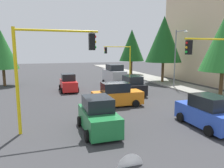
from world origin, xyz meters
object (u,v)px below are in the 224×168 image
object	(u,v)px
tree_roadside_far	(132,45)
traffic_signal_far_left	(119,55)
tree_opposite_side	(2,50)
delivery_van_silver	(114,76)
car_green	(98,116)
tree_roadside_mid	(164,39)
car_black	(132,86)
traffic_signal_near_left	(215,60)
street_lamp_curbside	(177,52)
traffic_signal_near_right	(50,59)
car_orange	(117,95)
car_red	(68,83)
car_blue	(207,113)

from	to	relation	value
tree_roadside_far	traffic_signal_far_left	bearing A→B (deg)	-44.01
tree_opposite_side	delivery_van_silver	bearing A→B (deg)	73.80
traffic_signal_far_left	tree_roadside_far	xyz separation A→B (m)	(-4.00, 3.86, 1.71)
tree_opposite_side	car_green	distance (m)	20.78
tree_roadside_mid	car_black	bearing A→B (deg)	-50.47
traffic_signal_near_left	street_lamp_curbside	world-z (taller)	street_lamp_curbside
street_lamp_curbside	delivery_van_silver	size ratio (longest dim) A/B	1.46
traffic_signal_far_left	car_black	distance (m)	12.76
tree_opposite_side	car_black	bearing A→B (deg)	53.57
traffic_signal_near_left	tree_opposite_side	xyz separation A→B (m)	(-18.00, -16.67, 0.74)
traffic_signal_near_right	tree_roadside_mid	world-z (taller)	tree_roadside_mid
car_orange	car_red	world-z (taller)	same
street_lamp_curbside	car_green	size ratio (longest dim) A/B	1.84
tree_opposite_side	car_red	world-z (taller)	tree_opposite_side
delivery_van_silver	traffic_signal_far_left	bearing A→B (deg)	153.92
tree_opposite_side	car_black	xyz separation A→B (m)	(10.07, 13.64, -3.76)
traffic_signal_near_left	tree_roadside_mid	xyz separation A→B (m)	(-14.00, 4.33, 2.17)
tree_opposite_side	delivery_van_silver	distance (m)	14.67
traffic_signal_near_left	car_orange	size ratio (longest dim) A/B	1.34
car_orange	tree_roadside_far	bearing A→B (deg)	153.67
traffic_signal_near_right	street_lamp_curbside	distance (m)	17.75
tree_roadside_far	car_blue	size ratio (longest dim) A/B	2.08
traffic_signal_near_left	car_black	world-z (taller)	traffic_signal_near_left
traffic_signal_near_right	tree_roadside_mid	distance (m)	21.14
traffic_signal_near_right	car_blue	world-z (taller)	traffic_signal_near_right
tree_roadside_mid	delivery_van_silver	world-z (taller)	tree_roadside_mid
traffic_signal_far_left	tree_roadside_mid	distance (m)	7.77
traffic_signal_near_right	car_blue	bearing A→B (deg)	75.20
traffic_signal_near_left	tree_opposite_side	distance (m)	24.55
car_blue	car_red	xyz separation A→B (m)	(-14.22, -6.60, -0.00)
tree_roadside_far	tree_roadside_mid	bearing A→B (deg)	2.86
tree_roadside_far	car_black	world-z (taller)	tree_roadside_far
delivery_van_silver	car_green	xyz separation A→B (m)	(14.93, -5.97, -0.39)
car_blue	traffic_signal_near_left	bearing A→B (deg)	132.46
traffic_signal_near_right	tree_roadside_far	xyz separation A→B (m)	(-24.00, 15.22, 1.36)
street_lamp_curbside	car_blue	size ratio (longest dim) A/B	1.74
tree_roadside_mid	car_orange	size ratio (longest dim) A/B	2.24
street_lamp_curbside	car_black	world-z (taller)	street_lamp_curbside
tree_roadside_far	car_black	xyz separation A→B (m)	(16.07, -6.86, -4.58)
traffic_signal_near_right	traffic_signal_far_left	xyz separation A→B (m)	(-20.00, 11.35, -0.34)
traffic_signal_near_right	delivery_van_silver	size ratio (longest dim) A/B	1.21
tree_opposite_side	tree_roadside_mid	bearing A→B (deg)	79.22
tree_opposite_side	traffic_signal_near_left	bearing A→B (deg)	42.81
car_blue	car_black	xyz separation A→B (m)	(-10.27, -0.48, 0.00)
delivery_van_silver	traffic_signal_near_left	bearing A→B (deg)	11.94
traffic_signal_near_left	traffic_signal_far_left	world-z (taller)	traffic_signal_near_left
traffic_signal_near_left	street_lamp_curbside	xyz separation A→B (m)	(-9.61, 3.53, 0.43)
delivery_van_silver	tree_opposite_side	bearing A→B (deg)	-106.20
tree_roadside_far	tree_roadside_mid	distance (m)	10.03
car_green	car_red	bearing A→B (deg)	-179.01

